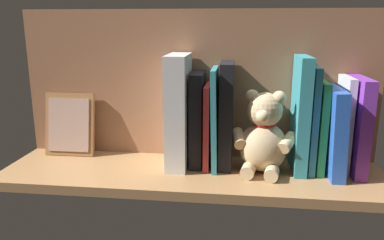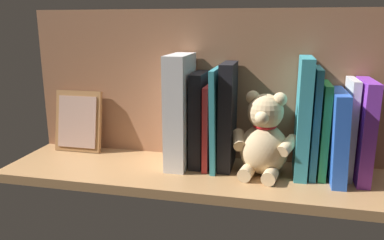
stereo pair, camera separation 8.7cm
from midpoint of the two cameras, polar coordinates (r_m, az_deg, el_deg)
ground_plane at (r=91.53cm, az=2.76°, el=-8.07°), size 89.65×26.11×2.20cm
shelf_back_panel at (r=96.53cm, az=4.04°, el=5.26°), size 89.65×1.50×37.26cm
book_0 at (r=92.25cm, az=26.88°, el=-1.48°), size 2.77×13.24×22.16cm
book_1 at (r=92.90cm, az=25.11°, el=-1.19°), size 1.76×10.56×22.16cm
book_2 at (r=90.50cm, az=23.59°, el=-2.19°), size 3.71×15.04×19.88cm
book_3 at (r=91.43cm, az=21.75°, el=-1.39°), size 1.64×11.67×21.20cm
book_4 at (r=90.58cm, az=20.60°, el=-0.33°), size 1.46×11.96×24.54cm
book_5 at (r=89.59cm, az=19.07°, el=0.38°), size 2.77×12.80×26.75cm
teddy_bear at (r=88.01cm, az=13.61°, el=-2.79°), size 15.39×13.57×19.24cm
book_6 at (r=90.10cm, az=8.18°, el=0.56°), size 3.08×11.49×25.09cm
book_7 at (r=89.79cm, az=6.47°, el=0.15°), size 1.84×12.94×23.84cm
book_8 at (r=90.93cm, az=5.38°, el=-0.91°), size 1.34×11.99×19.91cm
book_9 at (r=91.40cm, az=3.82°, el=0.07°), size 2.97×11.06×22.62cm
dictionary_thick_white at (r=90.35cm, az=0.97°, el=1.33°), size 4.85×13.60×26.89cm
picture_frame_leaning at (r=105.55cm, az=-14.52°, el=-0.22°), size 12.99×4.46×16.43cm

